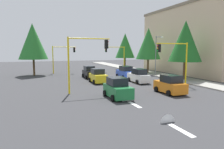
% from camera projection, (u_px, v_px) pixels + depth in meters
% --- Properties ---
extents(ground_plane, '(120.00, 120.00, 0.00)m').
position_uv_depth(ground_plane, '(115.00, 82.00, 30.10)').
color(ground_plane, '#353538').
extents(sidewalk_kerb, '(80.00, 4.00, 0.15)m').
position_uv_depth(sidewalk_kerb, '(158.00, 74.00, 38.36)').
color(sidewalk_kerb, gray).
rests_on(sidewalk_kerb, ground).
extents(lane_arrow_near, '(2.40, 1.10, 1.10)m').
position_uv_depth(lane_arrow_near, '(130.00, 102.00, 18.34)').
color(lane_arrow_near, silver).
rests_on(lane_arrow_near, ground).
extents(lane_arrow_mid, '(2.40, 1.10, 1.10)m').
position_uv_depth(lane_arrow_mid, '(172.00, 125.00, 12.75)').
color(lane_arrow_mid, silver).
rests_on(lane_arrow_mid, ground).
extents(apartment_block, '(22.90, 9.30, 12.87)m').
position_uv_depth(apartment_block, '(193.00, 40.00, 40.88)').
color(apartment_block, beige).
rests_on(apartment_block, ground).
extents(traffic_signal_near_right, '(0.36, 4.59, 5.94)m').
position_uv_depth(traffic_signal_near_right, '(85.00, 54.00, 22.04)').
color(traffic_signal_near_right, yellow).
rests_on(traffic_signal_near_right, ground).
extents(traffic_signal_near_left, '(0.36, 4.59, 5.52)m').
position_uv_depth(traffic_signal_near_left, '(175.00, 55.00, 25.99)').
color(traffic_signal_near_left, yellow).
rests_on(traffic_signal_near_left, ground).
extents(traffic_signal_far_right, '(0.36, 4.59, 5.31)m').
position_uv_depth(traffic_signal_far_right, '(63.00, 54.00, 40.75)').
color(traffic_signal_far_right, yellow).
rests_on(traffic_signal_far_right, ground).
extents(traffic_signal_far_left, '(0.36, 4.59, 5.32)m').
position_uv_depth(traffic_signal_far_left, '(116.00, 54.00, 44.63)').
color(traffic_signal_far_left, yellow).
rests_on(traffic_signal_far_left, ground).
extents(street_lamp_curbside, '(2.15, 0.28, 7.00)m').
position_uv_depth(street_lamp_curbside, '(157.00, 51.00, 36.11)').
color(street_lamp_curbside, slate).
rests_on(street_lamp_curbside, ground).
extents(tree_roadside_far, '(4.63, 4.63, 8.48)m').
position_uv_depth(tree_roadside_far, '(125.00, 46.00, 49.47)').
color(tree_roadside_far, brown).
rests_on(tree_roadside_far, ground).
extents(tree_roadside_near, '(4.89, 4.89, 8.96)m').
position_uv_depth(tree_roadside_near, '(185.00, 41.00, 31.15)').
color(tree_roadside_near, brown).
rests_on(tree_roadside_near, ground).
extents(tree_opposite_side, '(5.03, 5.03, 9.24)m').
position_uv_depth(tree_opposite_side, '(33.00, 41.00, 36.77)').
color(tree_opposite_side, brown).
rests_on(tree_opposite_side, ground).
extents(tree_roadside_mid, '(4.80, 4.80, 8.80)m').
position_uv_depth(tree_roadside_mid, '(148.00, 44.00, 40.30)').
color(tree_roadside_mid, brown).
rests_on(tree_roadside_mid, ground).
extents(car_blue, '(4.08, 2.08, 1.98)m').
position_uv_depth(car_blue, '(125.00, 72.00, 34.15)').
color(car_blue, blue).
rests_on(car_blue, ground).
extents(car_green, '(3.71, 2.09, 1.98)m').
position_uv_depth(car_green, '(118.00, 89.00, 20.03)').
color(car_green, '#1E7238').
rests_on(car_green, ground).
extents(car_yellow, '(3.67, 2.06, 1.98)m').
position_uv_depth(car_yellow, '(98.00, 76.00, 29.33)').
color(car_yellow, yellow).
rests_on(car_yellow, ground).
extents(car_white, '(4.15, 1.92, 1.98)m').
position_uv_depth(car_white, '(139.00, 76.00, 29.38)').
color(car_white, white).
rests_on(car_white, ground).
extents(car_orange, '(3.69, 2.12, 1.98)m').
position_uv_depth(car_orange, '(170.00, 85.00, 22.09)').
color(car_orange, orange).
rests_on(car_orange, ground).
extents(car_black, '(3.91, 1.95, 1.98)m').
position_uv_depth(car_black, '(89.00, 73.00, 34.15)').
color(car_black, black).
rests_on(car_black, ground).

